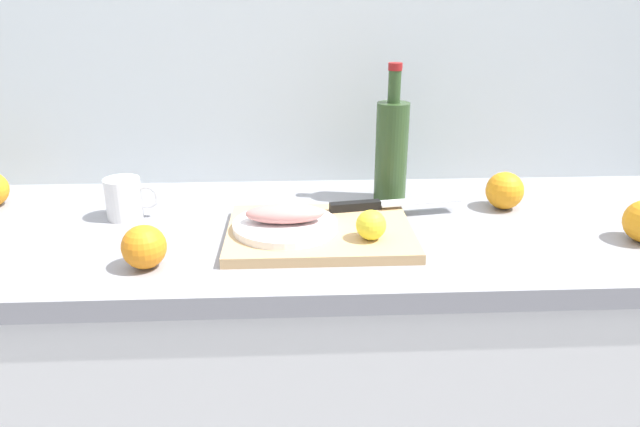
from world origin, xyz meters
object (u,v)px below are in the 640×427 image
object	(u,v)px
wine_bottle	(392,149)
coffee_mug_0	(125,198)
chef_knife	(379,204)
white_plate	(285,225)
lemon_0	(371,225)
cutting_board	(320,232)
fish_fillet	(285,213)

from	to	relation	value
wine_bottle	coffee_mug_0	bearing A→B (deg)	-171.35
chef_knife	coffee_mug_0	world-z (taller)	coffee_mug_0
white_plate	lemon_0	distance (m)	0.17
chef_knife	coffee_mug_0	size ratio (longest dim) A/B	2.52
cutting_board	white_plate	xyz separation A→B (m)	(-0.07, -0.00, 0.02)
wine_bottle	white_plate	bearing A→B (deg)	-138.07
lemon_0	chef_knife	bearing A→B (deg)	76.49
cutting_board	fish_fillet	bearing A→B (deg)	-176.76
lemon_0	coffee_mug_0	world-z (taller)	coffee_mug_0
coffee_mug_0	chef_knife	bearing A→B (deg)	-2.25
white_plate	wine_bottle	size ratio (longest dim) A/B	0.66
white_plate	fish_fillet	size ratio (longest dim) A/B	1.33
white_plate	coffee_mug_0	bearing A→B (deg)	159.45
white_plate	wine_bottle	distance (m)	0.34
chef_knife	lemon_0	size ratio (longest dim) A/B	5.08
cutting_board	coffee_mug_0	bearing A→B (deg)	163.15
white_plate	lemon_0	xyz separation A→B (m)	(0.16, -0.06, 0.02)
white_plate	coffee_mug_0	world-z (taller)	coffee_mug_0
white_plate	lemon_0	size ratio (longest dim) A/B	3.58
white_plate	fish_fillet	xyz separation A→B (m)	(0.00, 0.00, 0.03)
cutting_board	chef_knife	world-z (taller)	chef_knife
fish_fillet	wine_bottle	size ratio (longest dim) A/B	0.49
fish_fillet	chef_knife	size ratio (longest dim) A/B	0.53
wine_bottle	cutting_board	bearing A→B (deg)	-129.09
lemon_0	wine_bottle	distance (m)	0.29
chef_knife	coffee_mug_0	bearing A→B (deg)	168.59
fish_fillet	coffee_mug_0	bearing A→B (deg)	159.45
fish_fillet	lemon_0	bearing A→B (deg)	-19.17
white_plate	chef_knife	distance (m)	0.23
white_plate	cutting_board	bearing A→B (deg)	3.24
chef_knife	wine_bottle	size ratio (longest dim) A/B	0.93
white_plate	wine_bottle	bearing A→B (deg)	41.93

